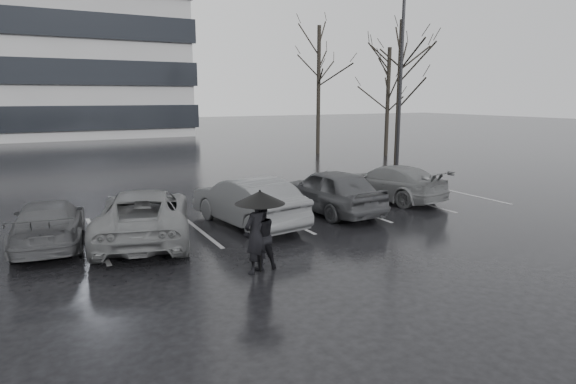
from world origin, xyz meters
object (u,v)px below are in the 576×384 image
at_px(car_east, 389,182).
at_px(pedestrian_right, 260,236).
at_px(tree_ne, 388,102).
at_px(car_west_b, 144,215).
at_px(car_west_c, 49,223).
at_px(pedestrian_left, 256,235).
at_px(tree_north, 318,91).
at_px(lamp_post, 400,94).
at_px(car_west_a, 248,201).
at_px(tree_east, 399,94).
at_px(car_main, 330,190).

relative_size(car_east, pedestrian_right, 2.91).
distance_m(pedestrian_right, tree_ne, 22.98).
bearing_deg(car_west_b, car_west_c, -0.08).
distance_m(pedestrian_left, tree_north, 23.32).
height_order(car_west_c, lamp_post, lamp_post).
height_order(car_west_b, car_west_c, car_west_b).
xyz_separation_m(car_west_b, car_east, (9.35, 1.00, -0.04)).
height_order(car_west_a, pedestrian_left, pedestrian_left).
relative_size(tree_east, tree_ne, 1.14).
xyz_separation_m(car_west_a, tree_east, (12.69, 8.10, 3.26)).
distance_m(car_main, car_west_a, 3.11).
relative_size(car_west_a, car_east, 0.99).
xyz_separation_m(car_west_c, pedestrian_right, (4.19, -4.24, 0.18)).
distance_m(car_west_b, car_east, 9.41).
bearing_deg(tree_east, tree_ne, 57.99).
distance_m(pedestrian_left, tree_east, 18.79).
xyz_separation_m(car_west_c, tree_east, (18.15, 7.57, 3.40)).
bearing_deg(pedestrian_right, lamp_post, -138.89).
xyz_separation_m(car_west_b, lamp_post, (13.42, 5.34, 3.32)).
bearing_deg(pedestrian_left, car_west_c, -76.06).
bearing_deg(pedestrian_right, tree_north, -121.15).
distance_m(car_west_a, pedestrian_right, 3.92).
xyz_separation_m(car_east, pedestrian_left, (-7.69, -4.77, 0.21)).
bearing_deg(car_west_a, pedestrian_right, 62.03).
xyz_separation_m(car_west_a, car_west_b, (-3.12, -0.11, -0.04)).
height_order(pedestrian_left, pedestrian_right, pedestrian_left).
distance_m(car_east, tree_east, 10.23).
distance_m(tree_east, tree_north, 7.08).
height_order(pedestrian_left, tree_east, tree_east).
height_order(car_west_a, car_west_b, car_west_a).
bearing_deg(lamp_post, car_west_c, -163.40).
xyz_separation_m(pedestrian_right, lamp_post, (11.58, 8.94, 3.23)).
height_order(car_main, pedestrian_right, pedestrian_right).
height_order(car_west_a, tree_ne, tree_ne).
xyz_separation_m(car_west_b, tree_east, (15.81, 8.21, 3.30)).
distance_m(lamp_post, tree_ne, 8.44).
relative_size(car_west_c, tree_north, 0.49).
distance_m(car_west_a, lamp_post, 12.01).
distance_m(car_west_b, pedestrian_left, 4.11).
bearing_deg(car_west_b, car_west_a, -162.80).
xyz_separation_m(pedestrian_left, lamp_post, (11.76, 9.10, 3.15)).
bearing_deg(pedestrian_left, car_main, -166.69).
distance_m(car_main, pedestrian_right, 5.87).
relative_size(car_west_b, tree_ne, 0.72).
bearing_deg(lamp_post, car_west_b, -158.30).
bearing_deg(tree_ne, pedestrian_right, -136.16).
bearing_deg(car_west_b, car_main, -162.01).
relative_size(car_west_a, car_west_b, 0.89).
bearing_deg(lamp_post, car_main, -145.02).
bearing_deg(tree_north, car_main, -119.93).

